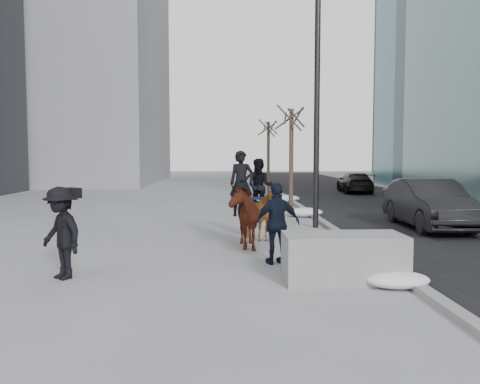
{
  "coord_description": "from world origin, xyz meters",
  "views": [
    {
      "loc": [
        -0.39,
        -10.39,
        2.37
      ],
      "look_at": [
        0.0,
        1.2,
        1.5
      ],
      "focal_mm": 38.0,
      "sensor_mm": 36.0,
      "label": 1
    }
  ],
  "objects_px": {
    "planter": "(343,258)",
    "mounted_right": "(260,208)",
    "mounted_left": "(242,211)",
    "car_near": "(430,204)"
  },
  "relations": [
    {
      "from": "planter",
      "to": "mounted_right",
      "type": "distance_m",
      "value": 4.75
    },
    {
      "from": "planter",
      "to": "mounted_left",
      "type": "relative_size",
      "value": 0.9
    },
    {
      "from": "mounted_right",
      "to": "car_near",
      "type": "bearing_deg",
      "value": 20.06
    },
    {
      "from": "planter",
      "to": "car_near",
      "type": "bearing_deg",
      "value": 56.64
    },
    {
      "from": "car_near",
      "to": "mounted_left",
      "type": "bearing_deg",
      "value": -152.48
    },
    {
      "from": "mounted_left",
      "to": "mounted_right",
      "type": "xyz_separation_m",
      "value": [
        0.55,
        0.99,
        -0.01
      ]
    },
    {
      "from": "car_near",
      "to": "mounted_right",
      "type": "xyz_separation_m",
      "value": [
        -5.57,
        -2.03,
        0.12
      ]
    },
    {
      "from": "planter",
      "to": "car_near",
      "type": "distance_m",
      "value": 7.91
    },
    {
      "from": "car_near",
      "to": "mounted_right",
      "type": "relative_size",
      "value": 2.12
    },
    {
      "from": "car_near",
      "to": "mounted_right",
      "type": "distance_m",
      "value": 5.93
    }
  ]
}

